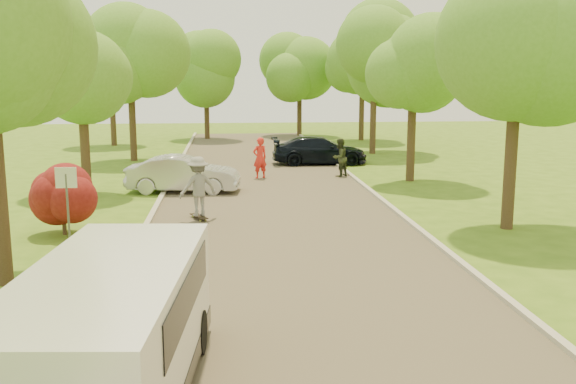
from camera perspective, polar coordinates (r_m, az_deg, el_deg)
name	(u,v)px	position (r m, az deg, el deg)	size (l,w,h in m)	color
ground	(302,290)	(13.98, 1.27, -8.66)	(100.00, 100.00, 0.00)	#416618
road	(275,212)	(21.67, -1.20, -1.79)	(8.00, 60.00, 0.01)	#4C4438
curb_left	(153,213)	(21.74, -11.91, -1.82)	(0.18, 60.00, 0.12)	#B2AD9E
curb_right	(392,208)	(22.31, 9.23, -1.42)	(0.18, 60.00, 0.12)	#B2AD9E
street_sign	(67,190)	(17.89, -19.07, 0.15)	(0.55, 0.06, 2.17)	#59595E
red_shrub	(63,197)	(19.53, -19.40, -0.45)	(1.70, 1.70, 1.95)	#382619
tree_l_midb	(86,75)	(25.67, -17.53, 9.93)	(4.30, 4.20, 6.62)	#382619
tree_l_far	(134,58)	(35.47, -13.54, 11.51)	(4.92, 4.80, 7.79)	#382619
tree_r_mida	(526,40)	(20.08, 20.37, 12.52)	(5.13, 5.00, 7.95)	#382619
tree_r_midb	(418,68)	(28.33, 11.49, 10.78)	(4.51, 4.40, 7.01)	#382619
tree_r_far	(379,53)	(38.18, 8.05, 12.14)	(5.33, 5.20, 8.34)	#382619
tree_bg_a	(114,64)	(43.74, -15.23, 10.96)	(5.12, 5.00, 7.72)	#382619
tree_bg_b	(366,61)	(46.19, 6.92, 11.46)	(5.12, 5.00, 7.95)	#382619
tree_bg_c	(209,69)	(47.15, -7.06, 10.80)	(4.92, 4.80, 7.33)	#382619
tree_bg_d	(302,65)	(49.47, 1.29, 11.19)	(5.12, 5.00, 7.72)	#382619
minivan	(110,334)	(9.32, -15.50, -12.05)	(2.59, 5.55, 2.00)	white
silver_sedan	(183,174)	(25.58, -9.29, 1.58)	(1.53, 4.39, 1.45)	#B3B3B9
dark_sedan	(319,151)	(33.41, 2.80, 3.70)	(2.00, 4.91, 1.43)	black
longboard	(199,216)	(20.72, -7.93, -2.16)	(0.63, 1.01, 0.11)	black
skateboarder	(198,186)	(20.54, -7.99, 0.49)	(1.23, 0.71, 1.91)	gray
person_striped	(260,158)	(28.68, -2.52, 3.04)	(0.67, 0.44, 1.84)	red
person_olive	(340,158)	(29.30, 4.61, 3.07)	(0.85, 0.66, 1.74)	#2B321E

